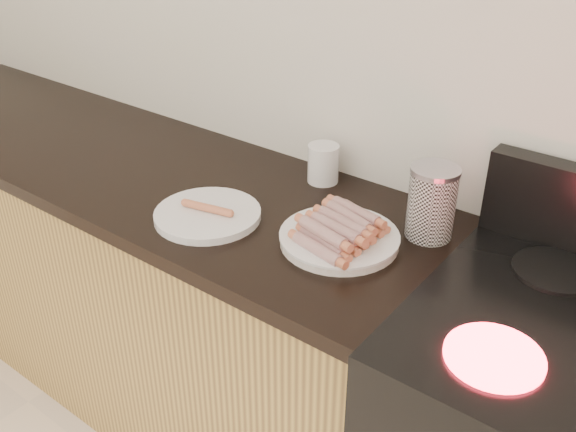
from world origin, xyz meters
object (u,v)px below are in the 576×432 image
Objects in this scene: canister at (432,202)px; mug at (323,164)px; side_plate at (208,215)px; main_plate at (339,240)px.

mug is (-0.37, 0.08, -0.04)m from canister.
canister is (0.48, 0.26, 0.08)m from side_plate.
main_plate is 2.60× the size of mug.
mug is at bearing 167.05° from canister.
side_plate is 1.50× the size of canister.
mug is at bearing 72.10° from side_plate.
side_plate is at bearing -162.66° from main_plate.
main_plate is 1.04× the size of side_plate.
side_plate is 0.55m from canister.
side_plate is 2.49× the size of mug.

